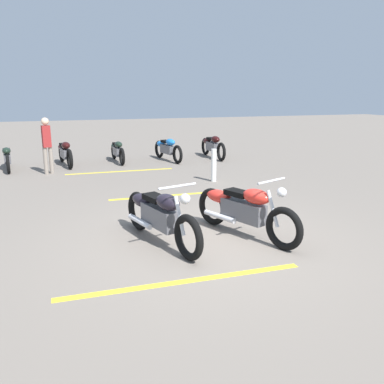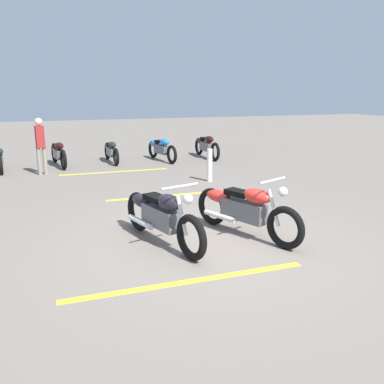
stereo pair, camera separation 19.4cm
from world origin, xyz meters
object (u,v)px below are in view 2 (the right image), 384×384
at_px(motorcycle_row_left, 161,148).
at_px(bollard_post, 210,165).
at_px(motorcycle_row_center, 111,151).
at_px(motorcycle_row_far_left, 206,145).
at_px(bystander_near_row, 40,143).
at_px(motorcycle_bright_foreground, 243,208).
at_px(motorcycle_dark_foreground, 160,214).
at_px(motorcycle_row_right, 58,153).

distance_m(motorcycle_row_left, bollard_post, 3.70).
bearing_deg(bollard_post, motorcycle_row_center, 26.56).
xyz_separation_m(motorcycle_row_far_left, bystander_near_row, (-1.24, 5.62, 0.46)).
bearing_deg(motorcycle_row_center, motorcycle_row_far_left, 83.58).
relative_size(motorcycle_bright_foreground, motorcycle_dark_foreground, 0.97).
height_order(motorcycle_bright_foreground, motorcycle_row_center, motorcycle_bright_foreground).
distance_m(motorcycle_dark_foreground, motorcycle_row_left, 7.86).
bearing_deg(motorcycle_bright_foreground, motorcycle_dark_foreground, -117.54).
height_order(motorcycle_dark_foreground, motorcycle_row_far_left, motorcycle_dark_foreground).
relative_size(motorcycle_dark_foreground, motorcycle_row_left, 1.06).
height_order(motorcycle_bright_foreground, bollard_post, motorcycle_bright_foreground).
height_order(motorcycle_row_center, bystander_near_row, bystander_near_row).
distance_m(motorcycle_row_left, bystander_near_row, 4.10).
xyz_separation_m(motorcycle_dark_foreground, motorcycle_row_center, (7.79, -0.50, -0.07)).
bearing_deg(motorcycle_row_left, motorcycle_row_center, -108.96).
height_order(motorcycle_bright_foreground, motorcycle_row_left, motorcycle_bright_foreground).
xyz_separation_m(motorcycle_row_left, bollard_post, (-3.69, -0.27, 0.01)).
bearing_deg(motorcycle_row_center, motorcycle_dark_foreground, -6.84).
bearing_deg(motorcycle_row_center, motorcycle_row_left, 78.47).
relative_size(motorcycle_row_center, motorcycle_row_right, 0.93).
xyz_separation_m(motorcycle_bright_foreground, motorcycle_dark_foreground, (0.14, 1.39, 0.00)).
distance_m(motorcycle_row_right, bollard_post, 5.33).
bearing_deg(motorcycle_row_right, motorcycle_row_left, 78.71).
bearing_deg(bollard_post, motorcycle_bright_foreground, 164.80).
distance_m(motorcycle_dark_foreground, motorcycle_row_right, 7.81).
bearing_deg(bollard_post, motorcycle_row_right, 43.64).
bearing_deg(bystander_near_row, motorcycle_bright_foreground, 12.81).
distance_m(motorcycle_bright_foreground, motorcycle_row_center, 7.98).
bearing_deg(motorcycle_row_left, motorcycle_bright_foreground, -16.62).
distance_m(motorcycle_bright_foreground, motorcycle_dark_foreground, 1.39).
xyz_separation_m(motorcycle_bright_foreground, motorcycle_row_center, (7.93, 0.88, -0.07)).
distance_m(motorcycle_row_center, bollard_post, 4.40).
bearing_deg(bollard_post, motorcycle_row_left, 4.22).
xyz_separation_m(motorcycle_bright_foreground, bollard_post, (3.99, -1.09, -0.03)).
bearing_deg(motorcycle_row_left, bollard_post, -6.36).
distance_m(motorcycle_dark_foreground, bollard_post, 4.58).
bearing_deg(motorcycle_row_right, motorcycle_dark_foreground, 0.46).
bearing_deg(bollard_post, motorcycle_row_far_left, -21.08).
height_order(motorcycle_row_far_left, bystander_near_row, bystander_near_row).
height_order(motorcycle_bright_foreground, motorcycle_dark_foreground, same).
distance_m(motorcycle_row_far_left, motorcycle_row_center, 3.42).
relative_size(motorcycle_row_far_left, motorcycle_row_left, 1.05).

